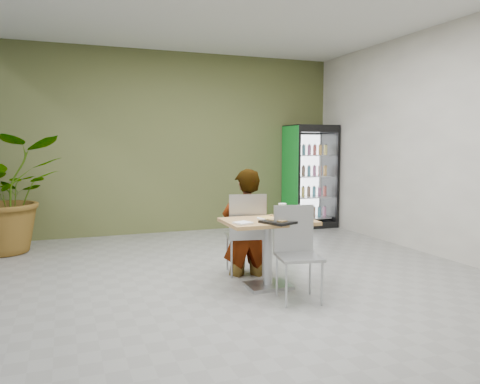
# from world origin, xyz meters

# --- Properties ---
(ground) EXTENTS (7.00, 7.00, 0.00)m
(ground) POSITION_xyz_m (0.00, 0.00, 0.00)
(ground) COLOR gray
(ground) RESTS_ON ground
(room_envelope) EXTENTS (6.00, 7.00, 3.20)m
(room_envelope) POSITION_xyz_m (0.00, 0.00, 1.60)
(room_envelope) COLOR silver
(room_envelope) RESTS_ON ground
(dining_table) EXTENTS (0.96, 0.68, 0.75)m
(dining_table) POSITION_xyz_m (0.18, -0.16, 0.54)
(dining_table) COLOR tan
(dining_table) RESTS_ON ground
(chair_far) EXTENTS (0.51, 0.52, 0.99)m
(chair_far) POSITION_xyz_m (0.12, 0.35, 0.58)
(chair_far) COLOR #A6A9AB
(chair_far) RESTS_ON ground
(chair_near) EXTENTS (0.49, 0.49, 0.94)m
(chair_near) POSITION_xyz_m (0.30, -0.59, 0.55)
(chair_near) COLOR #A6A9AB
(chair_near) RESTS_ON ground
(seated_woman) EXTENTS (0.64, 0.48, 1.58)m
(seated_woman) POSITION_xyz_m (0.14, 0.41, 0.49)
(seated_woman) COLOR black
(seated_woman) RESTS_ON ground
(pizza_plate) EXTENTS (0.32, 0.29, 0.03)m
(pizza_plate) POSITION_xyz_m (0.20, -0.08, 0.77)
(pizza_plate) COLOR white
(pizza_plate) RESTS_ON dining_table
(soda_cup) EXTENTS (0.09, 0.09, 0.16)m
(soda_cup) POSITION_xyz_m (0.38, -0.08, 0.83)
(soda_cup) COLOR white
(soda_cup) RESTS_ON dining_table
(napkin_stack) EXTENTS (0.20, 0.20, 0.02)m
(napkin_stack) POSITION_xyz_m (-0.18, -0.32, 0.76)
(napkin_stack) COLOR white
(napkin_stack) RESTS_ON dining_table
(cafeteria_tray) EXTENTS (0.53, 0.47, 0.03)m
(cafeteria_tray) POSITION_xyz_m (0.26, -0.38, 0.76)
(cafeteria_tray) COLOR black
(cafeteria_tray) RESTS_ON dining_table
(beverage_fridge) EXTENTS (0.89, 0.68, 1.94)m
(beverage_fridge) POSITION_xyz_m (2.53, 3.14, 0.97)
(beverage_fridge) COLOR black
(beverage_fridge) RESTS_ON ground
(potted_plant) EXTENTS (1.86, 1.73, 1.71)m
(potted_plant) POSITION_xyz_m (-2.69, 2.74, 0.85)
(potted_plant) COLOR #2D6B2A
(potted_plant) RESTS_ON ground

